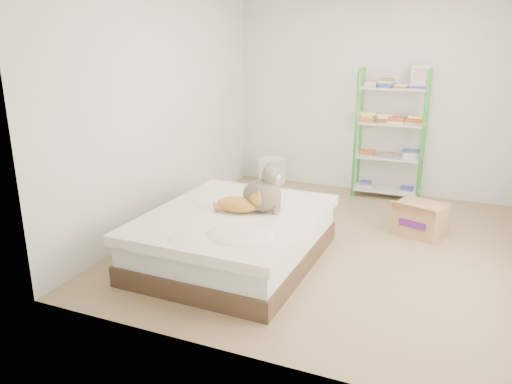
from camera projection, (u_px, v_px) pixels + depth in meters
The scene contains 7 objects.
room at pixel (332, 120), 4.85m from camera, with size 3.81×4.21×2.61m.
bed at pixel (234, 237), 4.78m from camera, with size 1.55×1.92×0.48m.
orange_cat at pixel (237, 203), 4.71m from camera, with size 0.48×0.26×0.19m, color #EB9A49, non-canonical shape.
grey_cat at pixel (262, 188), 4.70m from camera, with size 0.33×0.40×0.46m, color #796958, non-canonical shape.
shelf_unit at pixel (391, 132), 6.52m from camera, with size 0.88×0.36×1.74m.
cardboard_box at pixel (421, 219), 5.45m from camera, with size 0.60×0.61×0.41m.
white_bin at pixel (272, 171), 7.31m from camera, with size 0.36×0.33×0.39m.
Camera 1 is at (1.21, -4.75, 2.08)m, focal length 35.00 mm.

